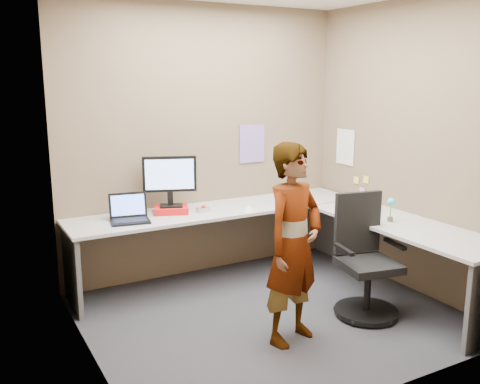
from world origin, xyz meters
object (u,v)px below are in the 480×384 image
desk (290,231)px  person (294,244)px  monitor (170,177)px  office_chair (365,267)px

desk → person: (-0.52, -0.81, 0.18)m
desk → monitor: size_ratio=6.16×
monitor → office_chair: size_ratio=0.48×
office_chair → person: person is taller
monitor → person: bearing=-54.5°
desk → person: person is taller
monitor → office_chair: 1.95m
monitor → person: size_ratio=0.32×
desk → person: 0.98m
desk → monitor: bearing=144.0°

